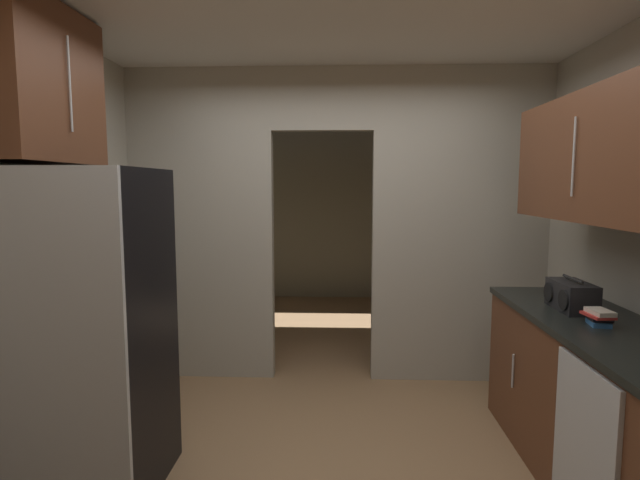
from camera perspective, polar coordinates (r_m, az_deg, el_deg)
kitchen_overhead_slab at (r=3.30m, az=1.71°, el=23.86°), size 3.93×7.25×0.06m
kitchen_partition at (r=4.29m, az=2.23°, el=2.35°), size 3.53×0.12×2.64m
adjoining_room_shell at (r=6.46m, az=2.05°, el=3.11°), size 3.53×3.25×2.64m
refrigerator at (r=3.04m, az=-25.12°, el=-9.47°), size 0.78×0.77×1.76m
lower_cabinet_run at (r=3.32m, az=28.55°, el=-15.92°), size 0.63×1.89×0.93m
dishwasher at (r=2.77m, az=27.62°, el=-21.09°), size 0.02×0.56×0.87m
upper_cabinet_counterside at (r=3.09m, az=29.88°, el=8.17°), size 0.36×1.71×0.70m
upper_cabinet_fridgeside at (r=3.19m, az=-29.42°, el=15.08°), size 0.36×0.85×0.83m
boombox at (r=3.38m, az=26.56°, el=-5.68°), size 0.19×0.35×0.20m
book_stack at (r=3.09m, az=29.04°, el=-7.63°), size 0.14×0.17×0.09m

